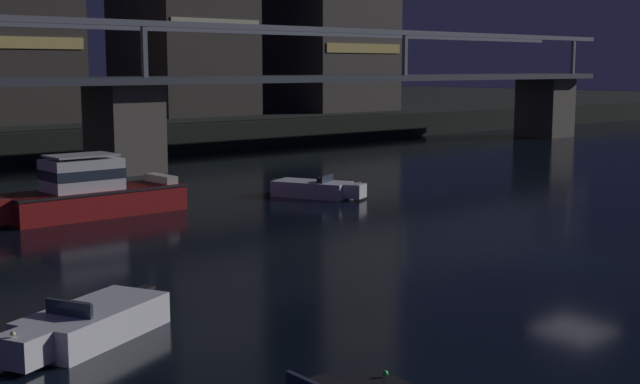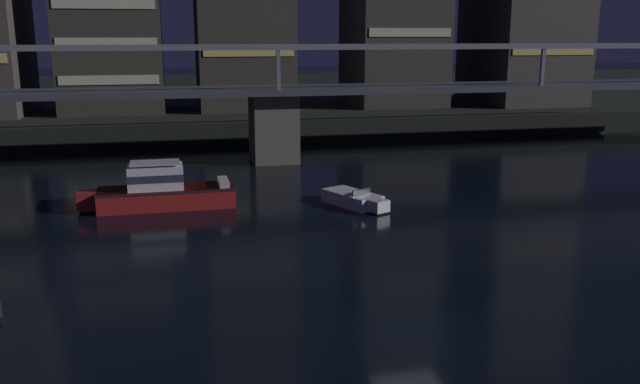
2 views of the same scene
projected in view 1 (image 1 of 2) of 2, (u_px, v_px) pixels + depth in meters
ground_plane at (577, 261)px, 29.64m from camera, size 400.00×400.00×0.00m
river_bridge at (123, 101)px, 53.99m from camera, size 94.75×6.40×9.38m
cabin_cruiser_near_left at (88, 193)px, 38.43m from camera, size 9.17×2.79×2.79m
speedboat_near_right at (88, 324)px, 20.93m from camera, size 4.98×3.32×1.16m
speedboat_mid_center at (316, 189)px, 44.18m from camera, size 3.28×4.99×1.16m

